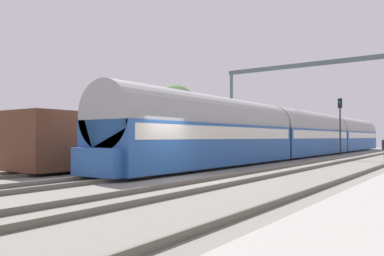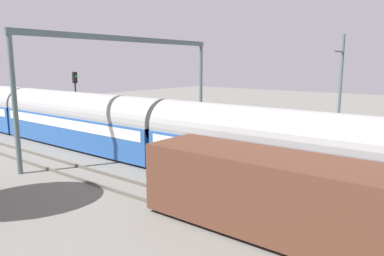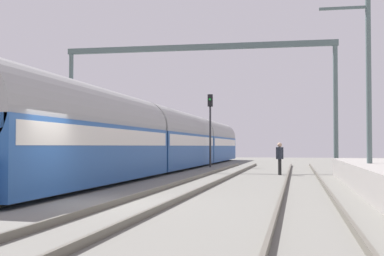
{
  "view_description": "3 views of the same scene",
  "coord_description": "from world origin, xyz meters",
  "px_view_note": "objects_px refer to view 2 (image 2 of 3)",
  "views": [
    {
      "loc": [
        9.32,
        -12.35,
        1.66
      ],
      "look_at": [
        -2.1,
        3.9,
        2.14
      ],
      "focal_mm": 36.17,
      "sensor_mm": 36.0,
      "label": 1
    },
    {
      "loc": [
        -17.79,
        -0.5,
        6.04
      ],
      "look_at": [
        -0.59,
        13.1,
        2.16
      ],
      "focal_mm": 34.36,
      "sensor_mm": 36.0,
      "label": 2
    },
    {
      "loc": [
        6.04,
        -14.04,
        1.55
      ],
      "look_at": [
        -1.05,
        22.93,
        2.79
      ],
      "focal_mm": 51.13,
      "sensor_mm": 36.0,
      "label": 3
    }
  ],
  "objects_px": {
    "freight_car": "(317,205)",
    "catenary_gantry": "(130,65)",
    "passenger_train": "(82,120)",
    "person_crossing": "(213,129)",
    "railway_signal_far": "(76,96)"
  },
  "relations": [
    {
      "from": "passenger_train",
      "to": "catenary_gantry",
      "type": "xyz_separation_m",
      "value": [
        2.1,
        -3.0,
        3.96
      ]
    },
    {
      "from": "freight_car",
      "to": "passenger_train",
      "type": "bearing_deg",
      "value": 77.38
    },
    {
      "from": "catenary_gantry",
      "to": "freight_car",
      "type": "bearing_deg",
      "value": -111.78
    },
    {
      "from": "freight_car",
      "to": "catenary_gantry",
      "type": "relative_size",
      "value": 0.76
    },
    {
      "from": "passenger_train",
      "to": "railway_signal_far",
      "type": "height_order",
      "value": "railway_signal_far"
    },
    {
      "from": "passenger_train",
      "to": "person_crossing",
      "type": "height_order",
      "value": "passenger_train"
    },
    {
      "from": "passenger_train",
      "to": "person_crossing",
      "type": "relative_size",
      "value": 28.44
    },
    {
      "from": "passenger_train",
      "to": "freight_car",
      "type": "distance_m",
      "value": 19.27
    },
    {
      "from": "person_crossing",
      "to": "catenary_gantry",
      "type": "relative_size",
      "value": 0.1
    },
    {
      "from": "passenger_train",
      "to": "railway_signal_far",
      "type": "relative_size",
      "value": 9.2
    },
    {
      "from": "passenger_train",
      "to": "catenary_gantry",
      "type": "bearing_deg",
      "value": -54.92
    },
    {
      "from": "freight_car",
      "to": "person_crossing",
      "type": "xyz_separation_m",
      "value": [
        11.46,
        12.21,
        -0.44
      ]
    },
    {
      "from": "freight_car",
      "to": "railway_signal_far",
      "type": "distance_m",
      "value": 23.1
    },
    {
      "from": "passenger_train",
      "to": "catenary_gantry",
      "type": "relative_size",
      "value": 2.89
    },
    {
      "from": "passenger_train",
      "to": "catenary_gantry",
      "type": "height_order",
      "value": "catenary_gantry"
    }
  ]
}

